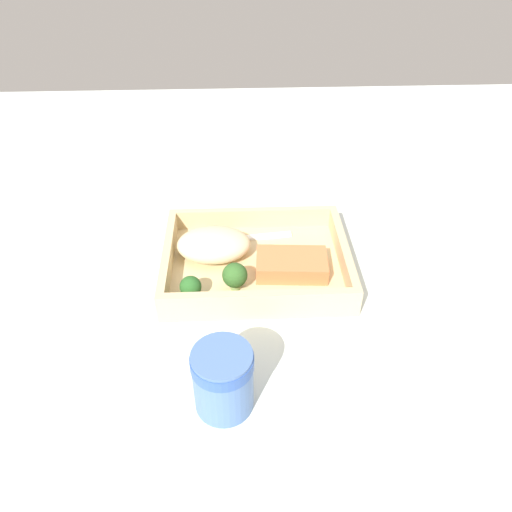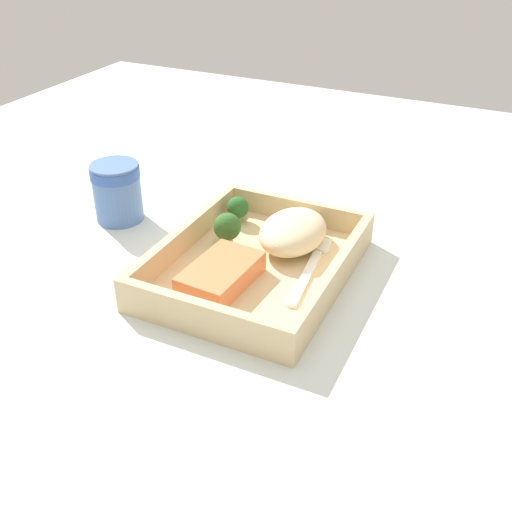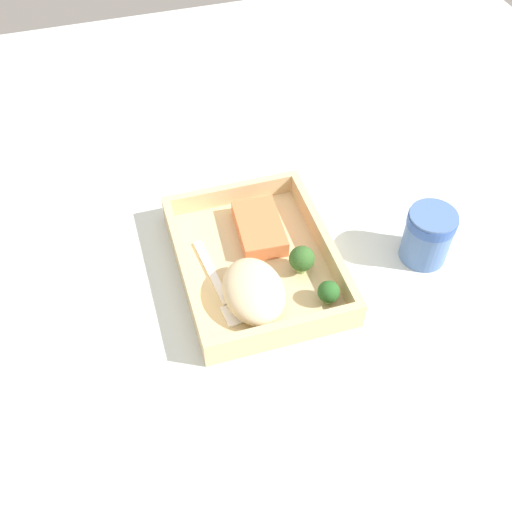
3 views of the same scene
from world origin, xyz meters
The scene contains 9 objects.
ground_plane centered at (0.00, 0.00, -1.00)cm, with size 160.00×160.00×2.00cm, color silver.
takeout_tray centered at (0.00, 0.00, 0.60)cm, with size 28.01×21.83×1.20cm, color #D3B987.
tray_rim centered at (0.00, 0.00, 2.85)cm, with size 28.01×21.83×3.30cm.
salmon_fillet centered at (-5.25, 2.10, 2.52)cm, with size 10.55×6.44×2.63cm, color #E27846.
mashed_potatoes centered at (6.46, -2.25, 3.42)cm, with size 11.40×8.25×4.43cm, color beige.
broccoli_floret_1 centered at (3.26, 5.72, 3.74)cm, with size 3.65×3.65×4.47cm.
broccoli_floret_2 centered at (9.48, 7.37, 3.30)cm, with size 3.07×3.07×3.72cm.
fork centered at (3.03, -6.31, 1.42)cm, with size 15.89×3.43×0.44cm.
paper_cup centered at (4.74, 24.33, 4.78)cm, with size 7.01×7.01×8.56cm.
Camera 2 is at (-56.65, -27.11, 41.81)cm, focal length 42.00 mm.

